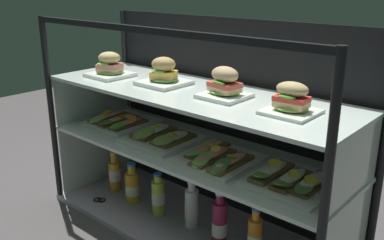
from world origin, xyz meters
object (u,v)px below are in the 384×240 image
(open_sandwich_tray_left_of_center, at_px, (120,121))
(kitchen_scissors, at_px, (102,197))
(open_sandwich_tray_near_right_corner, at_px, (162,137))
(open_sandwich_tray_far_left, at_px, (291,179))
(plated_roll_sandwich_left_of_center, at_px, (291,101))
(juice_bottle_tucked_behind, at_px, (115,174))
(open_sandwich_tray_center, at_px, (217,157))
(juice_bottle_back_center, at_px, (255,239))
(plated_roll_sandwich_far_right, at_px, (110,67))
(juice_bottle_back_right, at_px, (132,186))
(plated_roll_sandwich_mid_left, at_px, (225,85))
(juice_bottle_front_middle, at_px, (220,223))
(juice_bottle_back_left, at_px, (192,207))
(juice_bottle_near_post, at_px, (158,196))
(plated_roll_sandwich_far_left, at_px, (164,75))

(open_sandwich_tray_left_of_center, xyz_separation_m, kitchen_scissors, (-0.03, -0.12, -0.40))
(open_sandwich_tray_near_right_corner, relative_size, open_sandwich_tray_far_left, 1.00)
(plated_roll_sandwich_left_of_center, distance_m, open_sandwich_tray_far_left, 0.29)
(juice_bottle_tucked_behind, xyz_separation_m, kitchen_scissors, (0.03, -0.11, -0.09))
(plated_roll_sandwich_left_of_center, relative_size, open_sandwich_tray_center, 0.55)
(juice_bottle_back_center, bearing_deg, plated_roll_sandwich_far_right, -178.97)
(open_sandwich_tray_near_right_corner, relative_size, open_sandwich_tray_center, 0.98)
(open_sandwich_tray_far_left, xyz_separation_m, kitchen_scissors, (-1.02, -0.10, -0.40))
(open_sandwich_tray_center, relative_size, juice_bottle_back_right, 1.50)
(open_sandwich_tray_left_of_center, height_order, juice_bottle_tucked_behind, open_sandwich_tray_left_of_center)
(juice_bottle_back_right, relative_size, kitchen_scissors, 1.05)
(kitchen_scissors, bearing_deg, plated_roll_sandwich_far_right, 61.48)
(open_sandwich_tray_left_of_center, relative_size, open_sandwich_tray_far_left, 1.00)
(plated_roll_sandwich_mid_left, relative_size, juice_bottle_front_middle, 0.70)
(plated_roll_sandwich_mid_left, xyz_separation_m, juice_bottle_front_middle, (0.02, -0.04, -0.59))
(juice_bottle_back_left, bearing_deg, juice_bottle_back_center, -4.23)
(plated_roll_sandwich_left_of_center, relative_size, juice_bottle_near_post, 0.82)
(plated_roll_sandwich_far_left, xyz_separation_m, open_sandwich_tray_near_right_corner, (0.00, -0.03, -0.28))
(plated_roll_sandwich_left_of_center, xyz_separation_m, juice_bottle_back_center, (-0.10, -0.02, -0.59))
(juice_bottle_back_left, bearing_deg, kitchen_scissors, -167.73)
(plated_roll_sandwich_left_of_center, height_order, juice_bottle_back_center, plated_roll_sandwich_left_of_center)
(open_sandwich_tray_far_left, bearing_deg, plated_roll_sandwich_left_of_center, 159.54)
(juice_bottle_near_post, relative_size, juice_bottle_back_left, 0.93)
(open_sandwich_tray_center, bearing_deg, plated_roll_sandwich_mid_left, 92.63)
(juice_bottle_back_left, bearing_deg, open_sandwich_tray_left_of_center, 179.40)
(open_sandwich_tray_far_left, height_order, juice_bottle_front_middle, open_sandwich_tray_far_left)
(open_sandwich_tray_near_right_corner, xyz_separation_m, open_sandwich_tray_center, (0.34, -0.02, 0.00))
(plated_roll_sandwich_left_of_center, relative_size, open_sandwich_tray_far_left, 0.57)
(plated_roll_sandwich_left_of_center, bearing_deg, juice_bottle_front_middle, -176.04)
(plated_roll_sandwich_far_left, xyz_separation_m, plated_roll_sandwich_mid_left, (0.34, -0.00, 0.01))
(plated_roll_sandwich_far_left, bearing_deg, plated_roll_sandwich_left_of_center, -1.67)
(plated_roll_sandwich_far_right, distance_m, open_sandwich_tray_far_left, 1.02)
(plated_roll_sandwich_far_left, height_order, open_sandwich_tray_far_left, plated_roll_sandwich_far_left)
(open_sandwich_tray_far_left, bearing_deg, juice_bottle_back_right, -179.44)
(juice_bottle_near_post, xyz_separation_m, juice_bottle_back_center, (0.55, -0.00, 0.01))
(plated_roll_sandwich_far_left, height_order, juice_bottle_back_left, plated_roll_sandwich_far_left)
(plated_roll_sandwich_far_left, height_order, plated_roll_sandwich_left_of_center, plated_roll_sandwich_far_left)
(juice_bottle_back_right, bearing_deg, open_sandwich_tray_near_right_corner, 2.90)
(plated_roll_sandwich_mid_left, bearing_deg, open_sandwich_tray_near_right_corner, -175.74)
(plated_roll_sandwich_mid_left, height_order, juice_bottle_near_post, plated_roll_sandwich_mid_left)
(plated_roll_sandwich_far_right, distance_m, kitchen_scissors, 0.69)
(open_sandwich_tray_far_left, relative_size, juice_bottle_front_middle, 1.24)
(open_sandwich_tray_far_left, height_order, juice_bottle_near_post, open_sandwich_tray_far_left)
(open_sandwich_tray_center, xyz_separation_m, juice_bottle_back_center, (0.19, 0.01, -0.30))
(juice_bottle_near_post, xyz_separation_m, kitchen_scissors, (-0.33, -0.09, -0.09))
(kitchen_scissors, bearing_deg, open_sandwich_tray_far_left, 5.53)
(open_sandwich_tray_near_right_corner, relative_size, kitchen_scissors, 1.54)
(plated_roll_sandwich_far_right, height_order, open_sandwich_tray_left_of_center, plated_roll_sandwich_far_right)
(juice_bottle_tucked_behind, bearing_deg, open_sandwich_tray_near_right_corner, -1.86)
(plated_roll_sandwich_mid_left, xyz_separation_m, open_sandwich_tray_left_of_center, (-0.66, -0.01, -0.29))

